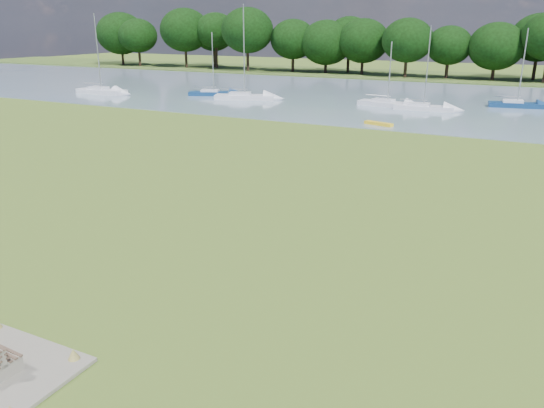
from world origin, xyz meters
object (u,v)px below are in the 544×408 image
at_px(sailboat_0, 423,106).
at_px(sailboat_3, 517,103).
at_px(kayak, 379,124).
at_px(sailboat_4, 101,89).
at_px(sailboat_6, 244,95).
at_px(sailboat_2, 213,92).
at_px(sailboat_1, 387,102).

bearing_deg(sailboat_0, sailboat_3, 30.38).
xyz_separation_m(kayak, sailboat_4, (-37.23, 5.82, 0.40)).
xyz_separation_m(sailboat_0, sailboat_3, (8.39, 6.16, 0.05)).
bearing_deg(sailboat_6, kayak, -46.12).
height_order(kayak, sailboat_2, sailboat_2).
xyz_separation_m(kayak, sailboat_1, (-2.33, 11.35, 0.30)).
xyz_separation_m(kayak, sailboat_2, (-23.72, 10.69, 0.29)).
distance_m(sailboat_0, sailboat_1, 4.08).
relative_size(kayak, sailboat_1, 0.40).
bearing_deg(sailboat_3, kayak, -130.97).
distance_m(kayak, sailboat_6, 20.72).
bearing_deg(sailboat_3, sailboat_1, -166.85).
bearing_deg(sailboat_2, sailboat_1, -20.47).
xyz_separation_m(sailboat_3, sailboat_4, (-47.27, -10.76, 0.05)).
distance_m(sailboat_3, sailboat_6, 29.53).
height_order(kayak, sailboat_0, sailboat_0).
distance_m(sailboat_0, sailboat_4, 39.15).
relative_size(kayak, sailboat_4, 0.27).
xyz_separation_m(sailboat_1, sailboat_3, (12.37, 5.23, 0.05)).
distance_m(sailboat_0, sailboat_3, 10.41).
height_order(sailboat_1, sailboat_4, sailboat_4).
height_order(kayak, sailboat_3, sailboat_3).
bearing_deg(sailboat_1, sailboat_0, -4.52).
bearing_deg(sailboat_0, sailboat_1, 160.97).
relative_size(kayak, sailboat_2, 0.35).
bearing_deg(sailboat_6, sailboat_4, 170.54).
bearing_deg(sailboat_1, kayak, -69.78).
bearing_deg(sailboat_4, sailboat_3, 11.21).
relative_size(kayak, sailboat_0, 0.32).
bearing_deg(sailboat_6, sailboat_0, -16.30).
bearing_deg(sailboat_6, sailboat_1, -12.22).
bearing_deg(sailboat_2, kayak, -46.48).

